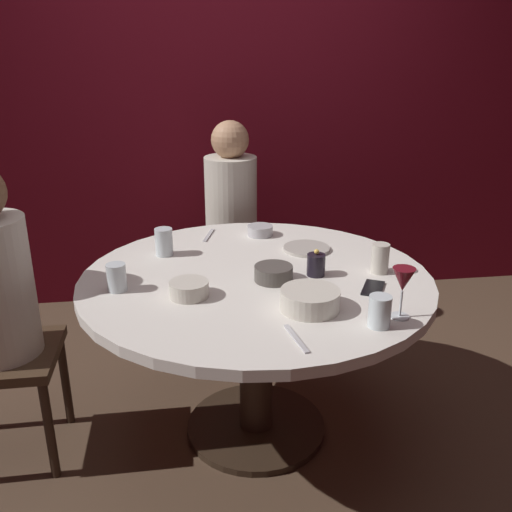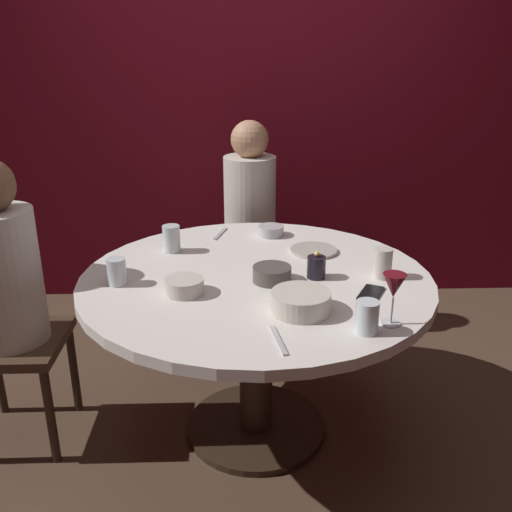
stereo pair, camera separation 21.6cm
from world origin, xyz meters
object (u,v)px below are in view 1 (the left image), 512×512
object	(u,v)px
bowl_serving_large	(260,230)
bowl_small_white	(310,300)
cup_center_front	(380,311)
dinner_plate	(306,248)
cup_by_right_diner	(164,242)
bowl_salad_center	(274,273)
bowl_sauce_side	(189,289)
cell_phone	(373,288)
cup_near_candle	(380,258)
cup_by_left_diner	(117,277)
dining_table	(256,308)
seated_diner_back	(231,206)
wine_glass	(403,282)
candle_holder	(316,265)

from	to	relation	value
bowl_serving_large	bowl_small_white	world-z (taller)	bowl_small_white
cup_center_front	dinner_plate	bearing A→B (deg)	95.47
dinner_plate	cup_by_right_diner	size ratio (longest dim) A/B	1.74
bowl_salad_center	bowl_sauce_side	world-z (taller)	bowl_salad_center
cell_phone	cup_near_candle	world-z (taller)	cup_near_candle
bowl_salad_center	cup_by_left_diner	size ratio (longest dim) A/B	1.43
dining_table	cup_by_right_diner	world-z (taller)	cup_by_right_diner
dinner_plate	cup_near_candle	distance (m)	0.38
cup_by_left_diner	cell_phone	bearing A→B (deg)	-7.47
seated_diner_back	cup_near_candle	size ratio (longest dim) A/B	10.19
dinner_plate	cup_by_right_diner	xyz separation A→B (m)	(-0.62, 0.03, 0.05)
cell_phone	cup_near_candle	xyz separation A→B (m)	(0.08, 0.15, 0.06)
dining_table	cell_phone	xyz separation A→B (m)	(0.41, -0.20, 0.15)
dining_table	seated_diner_back	xyz separation A→B (m)	(0.00, 0.99, 0.15)
cell_phone	cup_center_front	bearing A→B (deg)	101.60
bowl_salad_center	cup_center_front	bearing A→B (deg)	-56.80
dining_table	wine_glass	world-z (taller)	wine_glass
candle_holder	bowl_sauce_side	world-z (taller)	candle_holder
dinner_plate	cup_by_right_diner	distance (m)	0.62
cup_by_right_diner	cup_center_front	distance (m)	1.02
dining_table	bowl_sauce_side	world-z (taller)	bowl_sauce_side
wine_glass	bowl_salad_center	bearing A→B (deg)	134.75
seated_diner_back	bowl_small_white	bearing A→B (deg)	6.09
candle_holder	cup_by_left_diner	bearing A→B (deg)	-177.11
seated_diner_back	bowl_sauce_side	distance (m)	1.18
seated_diner_back	cup_by_left_diner	distance (m)	1.18
candle_holder	cup_center_front	distance (m)	0.45
dining_table	bowl_sauce_side	distance (m)	0.36
cup_center_front	cup_by_right_diner	bearing A→B (deg)	132.33
cup_by_left_diner	bowl_serving_large	bearing A→B (deg)	42.09
cell_phone	bowl_small_white	xyz separation A→B (m)	(-0.27, -0.13, 0.03)
wine_glass	bowl_serving_large	size ratio (longest dim) A/B	1.46
seated_diner_back	candle_holder	xyz separation A→B (m)	(0.23, -1.02, 0.03)
seated_diner_back	cup_center_front	size ratio (longest dim) A/B	11.47
bowl_serving_large	cup_by_right_diner	size ratio (longest dim) A/B	1.02
wine_glass	cup_center_front	bearing A→B (deg)	-151.36
candle_holder	bowl_serving_large	bearing A→B (deg)	105.55
dining_table	seated_diner_back	world-z (taller)	seated_diner_back
bowl_small_white	cup_near_candle	xyz separation A→B (m)	(0.35, 0.28, 0.02)
bowl_sauce_side	cup_center_front	xyz separation A→B (m)	(0.60, -0.31, 0.02)
candle_holder	cup_by_left_diner	distance (m)	0.76
dining_table	candle_holder	xyz separation A→B (m)	(0.23, -0.03, 0.19)
candle_holder	cup_near_candle	xyz separation A→B (m)	(0.26, -0.01, 0.02)
candle_holder	cup_by_right_diner	xyz separation A→B (m)	(-0.59, 0.31, 0.01)
wine_glass	dinner_plate	xyz separation A→B (m)	(-0.16, 0.68, -0.12)
cup_near_candle	bowl_sauce_side	bearing A→B (deg)	-170.84
cup_near_candle	candle_holder	bearing A→B (deg)	178.43
bowl_sauce_side	cell_phone	bearing A→B (deg)	-2.73
dining_table	cup_center_front	world-z (taller)	cup_center_front
dinner_plate	bowl_salad_center	distance (m)	0.37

